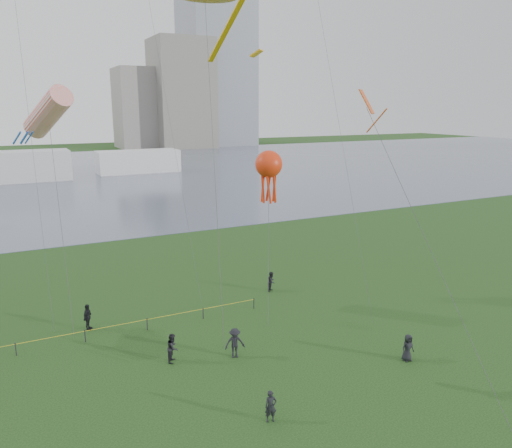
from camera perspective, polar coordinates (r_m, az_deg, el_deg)
name	(u,v)px	position (r m, az deg, el deg)	size (l,w,h in m)	color
ground_plane	(356,445)	(24.63, 11.41, -23.56)	(400.00, 400.00, 0.00)	#153310
lake	(73,175)	(116.86, -20.20, 5.28)	(400.00, 120.00, 0.08)	slate
building_mid	(182,94)	(186.74, -8.49, 14.48)	(20.00, 20.00, 38.00)	slate
building_low	(140,108)	(188.60, -13.17, 12.75)	(16.00, 18.00, 28.00)	gray
pavilion_left	(11,167)	(110.87, -26.20, 5.90)	(22.00, 8.00, 6.00)	silver
pavilion_right	(138,161)	(116.97, -13.33, 6.97)	(18.00, 7.00, 5.00)	silver
spectator_a	(173,348)	(30.54, -9.50, -13.76)	(0.84, 0.66, 1.74)	black
spectator_b	(235,343)	(30.58, -2.44, -13.43)	(1.20, 0.69, 1.85)	black
spectator_c	(88,317)	(35.83, -18.69, -10.05)	(1.05, 0.44, 1.80)	black
spectator_d	(408,348)	(31.56, 16.95, -13.36)	(0.80, 0.52, 1.64)	black
spectator_f	(271,406)	(25.20, 1.70, -20.12)	(0.58, 0.38, 1.58)	black
spectator_g	(272,281)	(40.79, 1.79, -6.58)	(0.79, 0.61, 1.62)	black
kite_windsock	(48,113)	(37.72, -22.69, 11.66)	(4.17, 7.74, 16.11)	#3F3F42
kite_octopus	(269,165)	(37.38, 1.47, 6.72)	(3.56, 5.84, 11.51)	#3F3F42
kite_delta	(372,114)	(28.46, 13.16, 12.12)	(2.45, 10.49, 15.58)	#3F3F42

